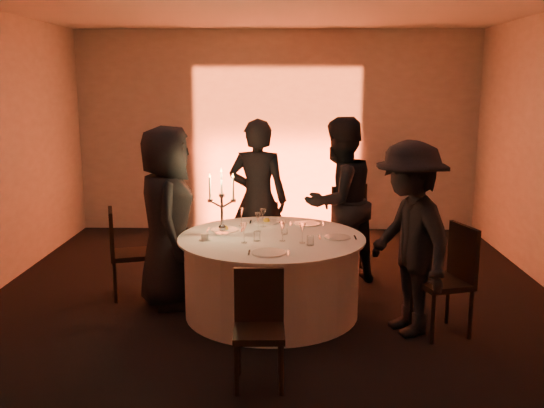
{
  "coord_description": "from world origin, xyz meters",
  "views": [
    {
      "loc": [
        0.14,
        -5.64,
        2.22
      ],
      "look_at": [
        0.0,
        0.2,
        1.05
      ],
      "focal_mm": 40.0,
      "sensor_mm": 36.0,
      "label": 1
    }
  ],
  "objects_px": {
    "chair_back_right": "(343,222)",
    "chair_right": "(451,273)",
    "chair_front": "(259,320)",
    "guest_right": "(409,239)",
    "coffee_cup": "(205,237)",
    "chair_left": "(123,248)",
    "chair_back_left": "(263,232)",
    "candelabra": "(222,212)",
    "guest_back_right": "(339,202)",
    "guest_back_left": "(258,200)",
    "guest_left": "(167,217)",
    "banquet_table": "(272,275)"
  },
  "relations": [
    {
      "from": "chair_back_right",
      "to": "chair_right",
      "type": "xyz_separation_m",
      "value": [
        0.8,
        -1.81,
        -0.05
      ]
    },
    {
      "from": "chair_right",
      "to": "chair_front",
      "type": "relative_size",
      "value": 1.15
    },
    {
      "from": "guest_right",
      "to": "coffee_cup",
      "type": "relative_size",
      "value": 15.79
    },
    {
      "from": "chair_front",
      "to": "chair_left",
      "type": "bearing_deg",
      "value": 127.47
    },
    {
      "from": "chair_back_left",
      "to": "chair_right",
      "type": "distance_m",
      "value": 2.48
    },
    {
      "from": "chair_right",
      "to": "candelabra",
      "type": "distance_m",
      "value": 2.19
    },
    {
      "from": "chair_right",
      "to": "guest_back_right",
      "type": "distance_m",
      "value": 1.66
    },
    {
      "from": "coffee_cup",
      "to": "candelabra",
      "type": "distance_m",
      "value": 0.32
    },
    {
      "from": "guest_back_left",
      "to": "guest_right",
      "type": "bearing_deg",
      "value": 142.58
    },
    {
      "from": "chair_front",
      "to": "guest_back_right",
      "type": "bearing_deg",
      "value": 68.98
    },
    {
      "from": "guest_left",
      "to": "coffee_cup",
      "type": "relative_size",
      "value": 16.54
    },
    {
      "from": "banquet_table",
      "to": "guest_right",
      "type": "relative_size",
      "value": 1.04
    },
    {
      "from": "chair_front",
      "to": "guest_right",
      "type": "height_order",
      "value": "guest_right"
    },
    {
      "from": "chair_back_right",
      "to": "chair_right",
      "type": "distance_m",
      "value": 1.97
    },
    {
      "from": "chair_right",
      "to": "guest_back_left",
      "type": "height_order",
      "value": "guest_back_left"
    },
    {
      "from": "chair_front",
      "to": "guest_back_right",
      "type": "height_order",
      "value": "guest_back_right"
    },
    {
      "from": "chair_back_left",
      "to": "guest_back_left",
      "type": "relative_size",
      "value": 0.47
    },
    {
      "from": "banquet_table",
      "to": "coffee_cup",
      "type": "height_order",
      "value": "coffee_cup"
    },
    {
      "from": "chair_right",
      "to": "guest_back_left",
      "type": "bearing_deg",
      "value": -147.44
    },
    {
      "from": "guest_back_right",
      "to": "guest_right",
      "type": "relative_size",
      "value": 1.07
    },
    {
      "from": "chair_left",
      "to": "candelabra",
      "type": "distance_m",
      "value": 1.23
    },
    {
      "from": "guest_right",
      "to": "chair_front",
      "type": "bearing_deg",
      "value": -72.32
    },
    {
      "from": "chair_right",
      "to": "guest_left",
      "type": "bearing_deg",
      "value": -120.68
    },
    {
      "from": "chair_left",
      "to": "chair_back_right",
      "type": "bearing_deg",
      "value": -85.26
    },
    {
      "from": "chair_back_left",
      "to": "candelabra",
      "type": "relative_size",
      "value": 1.33
    },
    {
      "from": "chair_back_right",
      "to": "candelabra",
      "type": "height_order",
      "value": "candelabra"
    },
    {
      "from": "banquet_table",
      "to": "chair_back_right",
      "type": "xyz_separation_m",
      "value": [
        0.81,
        1.36,
        0.22
      ]
    },
    {
      "from": "chair_back_right",
      "to": "coffee_cup",
      "type": "distance_m",
      "value": 2.09
    },
    {
      "from": "banquet_table",
      "to": "guest_left",
      "type": "relative_size",
      "value": 0.99
    },
    {
      "from": "banquet_table",
      "to": "chair_right",
      "type": "bearing_deg",
      "value": -15.41
    },
    {
      "from": "coffee_cup",
      "to": "chair_right",
      "type": "bearing_deg",
      "value": -7.46
    },
    {
      "from": "banquet_table",
      "to": "chair_front",
      "type": "relative_size",
      "value": 2.1
    },
    {
      "from": "chair_back_right",
      "to": "chair_front",
      "type": "height_order",
      "value": "chair_back_right"
    },
    {
      "from": "chair_left",
      "to": "guest_back_right",
      "type": "relative_size",
      "value": 0.51
    },
    {
      "from": "chair_right",
      "to": "guest_left",
      "type": "xyz_separation_m",
      "value": [
        -2.65,
        0.65,
        0.35
      ]
    },
    {
      "from": "guest_left",
      "to": "guest_right",
      "type": "bearing_deg",
      "value": -116.45
    },
    {
      "from": "chair_back_right",
      "to": "guest_left",
      "type": "distance_m",
      "value": 2.21
    },
    {
      "from": "chair_back_right",
      "to": "chair_right",
      "type": "height_order",
      "value": "chair_back_right"
    },
    {
      "from": "chair_left",
      "to": "coffee_cup",
      "type": "bearing_deg",
      "value": -138.23
    },
    {
      "from": "banquet_table",
      "to": "guest_left",
      "type": "height_order",
      "value": "guest_left"
    },
    {
      "from": "guest_back_left",
      "to": "coffee_cup",
      "type": "bearing_deg",
      "value": 79.85
    },
    {
      "from": "guest_left",
      "to": "guest_right",
      "type": "relative_size",
      "value": 1.05
    },
    {
      "from": "candelabra",
      "to": "chair_front",
      "type": "bearing_deg",
      "value": -73.77
    },
    {
      "from": "chair_left",
      "to": "guest_right",
      "type": "xyz_separation_m",
      "value": [
        2.79,
        -0.85,
        0.34
      ]
    },
    {
      "from": "banquet_table",
      "to": "candelabra",
      "type": "bearing_deg",
      "value": 172.6
    },
    {
      "from": "chair_back_left",
      "to": "guest_back_right",
      "type": "height_order",
      "value": "guest_back_right"
    },
    {
      "from": "chair_back_left",
      "to": "candelabra",
      "type": "bearing_deg",
      "value": 79.91
    },
    {
      "from": "chair_front",
      "to": "candelabra",
      "type": "distance_m",
      "value": 1.6
    },
    {
      "from": "chair_left",
      "to": "guest_left",
      "type": "height_order",
      "value": "guest_left"
    },
    {
      "from": "chair_back_right",
      "to": "chair_back_left",
      "type": "bearing_deg",
      "value": -25.55
    }
  ]
}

